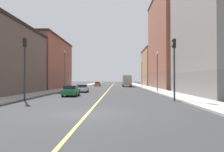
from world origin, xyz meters
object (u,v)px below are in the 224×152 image
(car_orange, at_px, (98,84))
(car_white, at_px, (82,88))
(building_left_far, at_px, (157,67))
(box_truck, at_px, (127,81))
(building_right_midblock, at_px, (43,64))
(street_lamp_left_far, at_px, (142,72))
(car_green, at_px, (71,91))
(street_lamp_left_near, at_px, (157,67))
(building_left_mid, at_px, (174,41))
(street_lamp_right_near, at_px, (65,66))
(traffic_light_left_near, at_px, (174,61))
(building_left_near, at_px, (221,8))
(traffic_light_right_near, at_px, (25,60))

(car_orange, height_order, car_white, car_orange)
(building_left_far, distance_m, box_truck, 17.64)
(building_left_far, relative_size, building_right_midblock, 0.83)
(street_lamp_left_far, bearing_deg, building_right_midblock, -160.01)
(building_left_far, relative_size, car_white, 4.10)
(street_lamp_left_far, distance_m, car_orange, 16.64)
(street_lamp_left_far, relative_size, car_green, 1.58)
(car_orange, bearing_deg, street_lamp_left_near, -69.06)
(building_left_mid, distance_m, building_left_far, 24.30)
(street_lamp_right_near, distance_m, car_orange, 28.01)
(building_right_midblock, relative_size, traffic_light_left_near, 3.55)
(car_orange, distance_m, car_white, 33.26)
(street_lamp_left_near, distance_m, street_lamp_right_near, 17.90)
(building_left_near, relative_size, street_lamp_left_near, 3.57)
(street_lamp_left_near, bearing_deg, box_truck, 97.74)
(traffic_light_left_near, distance_m, street_lamp_left_far, 38.54)
(car_green, bearing_deg, traffic_light_right_near, -117.27)
(building_right_midblock, distance_m, traffic_light_left_near, 37.66)
(traffic_light_right_near, xyz_separation_m, car_orange, (3.01, 48.51, -3.37))
(building_left_mid, height_order, building_right_midblock, building_left_mid)
(building_left_far, distance_m, car_white, 45.87)
(car_white, bearing_deg, traffic_light_left_near, -53.14)
(street_lamp_left_far, bearing_deg, traffic_light_right_near, -112.35)
(traffic_light_left_near, height_order, street_lamp_left_far, street_lamp_left_far)
(car_green, bearing_deg, car_white, 89.55)
(box_truck, bearing_deg, building_left_mid, -44.38)
(building_left_mid, distance_m, street_lamp_left_far, 11.73)
(building_left_far, height_order, box_truck, building_left_far)
(street_lamp_left_near, distance_m, car_white, 12.94)
(street_lamp_left_far, bearing_deg, traffic_light_left_near, -91.51)
(building_left_mid, bearing_deg, building_left_far, 90.00)
(street_lamp_right_near, bearing_deg, car_green, -73.60)
(street_lamp_left_near, height_order, car_green, street_lamp_left_near)
(traffic_light_right_near, height_order, car_white, traffic_light_right_near)
(building_left_far, relative_size, street_lamp_left_near, 2.78)
(traffic_light_left_near, relative_size, car_white, 1.39)
(street_lamp_right_near, relative_size, car_orange, 1.65)
(street_lamp_right_near, xyz_separation_m, car_orange, (4.00, 27.42, -4.03))
(car_orange, bearing_deg, building_left_mid, -38.58)
(building_left_mid, bearing_deg, car_orange, 141.42)
(traffic_light_right_near, distance_m, street_lamp_left_far, 41.66)
(building_left_near, bearing_deg, box_truck, 107.13)
(building_left_mid, relative_size, street_lamp_right_near, 3.35)
(street_lamp_right_near, height_order, street_lamp_left_far, street_lamp_right_near)
(traffic_light_right_near, relative_size, street_lamp_right_near, 0.83)
(street_lamp_left_near, distance_m, car_green, 15.54)
(building_left_far, relative_size, traffic_light_right_near, 2.90)
(building_right_midblock, bearing_deg, building_left_mid, 5.10)
(car_white, distance_m, box_truck, 29.39)
(traffic_light_left_near, height_order, street_lamp_left_near, street_lamp_left_near)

